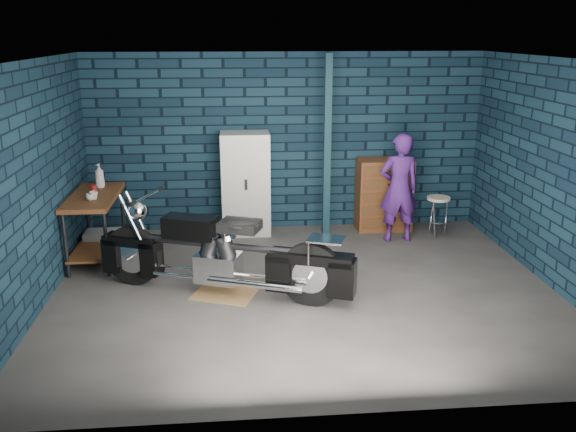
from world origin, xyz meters
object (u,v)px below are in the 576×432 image
object	(u,v)px
person	(399,188)
storage_bin	(104,242)
locker	(246,184)
shop_stool	(437,217)
motorcycle	(223,248)
tool_chest	(384,195)
workbench	(96,228)

from	to	relation	value
person	storage_bin	distance (m)	4.29
locker	shop_stool	distance (m)	2.93
person	shop_stool	size ratio (longest dim) A/B	2.57
storage_bin	shop_stool	world-z (taller)	shop_stool
motorcycle	tool_chest	bearing A→B (deg)	63.31
tool_chest	workbench	bearing A→B (deg)	-167.15
person	shop_stool	bearing A→B (deg)	-173.06
tool_chest	shop_stool	xyz separation A→B (m)	(0.72, -0.45, -0.24)
workbench	tool_chest	xyz separation A→B (m)	(4.18, 0.95, 0.10)
storage_bin	shop_stool	distance (m)	4.88
locker	storage_bin	bearing A→B (deg)	-161.64
storage_bin	shop_stool	bearing A→B (deg)	2.59
storage_bin	tool_chest	world-z (taller)	tool_chest
motorcycle	locker	xyz separation A→B (m)	(0.32, 2.27, 0.20)
locker	tool_chest	xyz separation A→B (m)	(2.14, 0.00, -0.22)
locker	shop_stool	world-z (taller)	locker
motorcycle	person	xyz separation A→B (m)	(2.54, 1.72, 0.22)
workbench	locker	distance (m)	2.27
storage_bin	tool_chest	xyz separation A→B (m)	(4.16, 0.67, 0.40)
motorcycle	tool_chest	distance (m)	3.35
workbench	person	bearing A→B (deg)	5.40
workbench	locker	xyz separation A→B (m)	(2.04, 0.95, 0.32)
tool_chest	motorcycle	bearing A→B (deg)	-137.35
motorcycle	storage_bin	size ratio (longest dim) A/B	5.34
storage_bin	tool_chest	bearing A→B (deg)	9.15
tool_chest	shop_stool	bearing A→B (deg)	-32.18
storage_bin	locker	world-z (taller)	locker
person	tool_chest	distance (m)	0.61
motorcycle	storage_bin	bearing A→B (deg)	157.43
person	locker	xyz separation A→B (m)	(-2.21, 0.55, -0.02)
workbench	person	size ratio (longest dim) A/B	0.87
workbench	tool_chest	size ratio (longest dim) A/B	1.26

